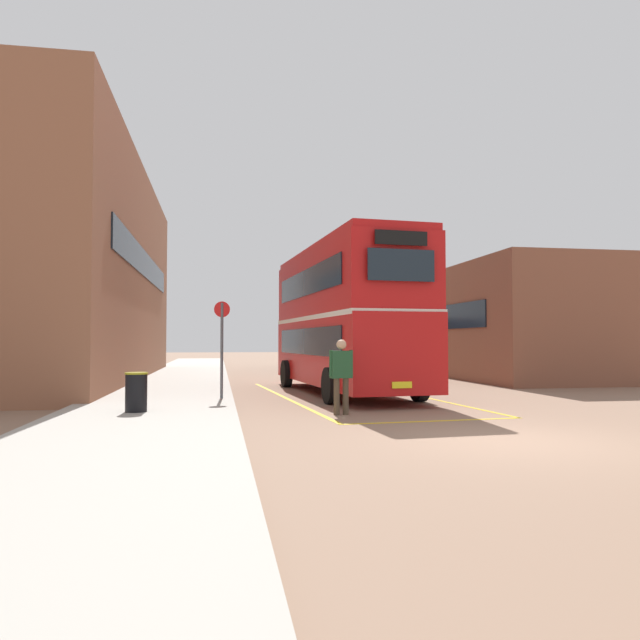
% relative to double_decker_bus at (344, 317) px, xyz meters
% --- Properties ---
extents(ground_plane, '(135.60, 135.60, 0.00)m').
position_rel_double_decker_bus_xyz_m(ground_plane, '(0.87, 4.89, -2.51)').
color(ground_plane, '#846651').
extents(sidewalk_left, '(4.00, 57.60, 0.14)m').
position_rel_double_decker_bus_xyz_m(sidewalk_left, '(-5.63, 7.29, -2.44)').
color(sidewalk_left, '#A39E93').
rests_on(sidewalk_left, ground).
extents(brick_building_left, '(6.82, 22.05, 9.13)m').
position_rel_double_decker_bus_xyz_m(brick_building_left, '(-10.61, 7.67, 2.06)').
color(brick_building_left, brown).
rests_on(brick_building_left, ground).
extents(depot_building_right, '(6.11, 17.54, 5.12)m').
position_rel_double_decker_bus_xyz_m(depot_building_right, '(9.38, 9.53, 0.05)').
color(depot_building_right, brown).
rests_on(depot_building_right, ground).
extents(double_decker_bus, '(3.47, 10.10, 4.75)m').
position_rel_double_decker_bus_xyz_m(double_decker_bus, '(0.00, 0.00, 0.00)').
color(double_decker_bus, black).
rests_on(double_decker_bus, ground).
extents(single_deck_bus, '(3.37, 10.14, 3.02)m').
position_rel_double_decker_bus_xyz_m(single_deck_bus, '(3.12, 17.24, -0.87)').
color(single_deck_bus, black).
rests_on(single_deck_bus, ground).
extents(pedestrian_boarding, '(0.58, 0.30, 1.75)m').
position_rel_double_decker_bus_xyz_m(pedestrian_boarding, '(-1.23, -5.52, -1.49)').
color(pedestrian_boarding, '#473828').
rests_on(pedestrian_boarding, ground).
extents(litter_bin, '(0.50, 0.50, 0.88)m').
position_rel_double_decker_bus_xyz_m(litter_bin, '(-5.85, -5.32, -1.93)').
color(litter_bin, black).
rests_on(litter_bin, sidewalk_left).
extents(bus_stop_sign, '(0.44, 0.11, 2.67)m').
position_rel_double_decker_bus_xyz_m(bus_stop_sign, '(-3.96, -2.46, -0.77)').
color(bus_stop_sign, '#4C4C51').
rests_on(bus_stop_sign, sidewalk_left).
extents(bay_marking_yellow, '(5.23, 12.27, 0.01)m').
position_rel_double_decker_bus_xyz_m(bay_marking_yellow, '(0.08, -1.89, -2.51)').
color(bay_marking_yellow, gold).
rests_on(bay_marking_yellow, ground).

